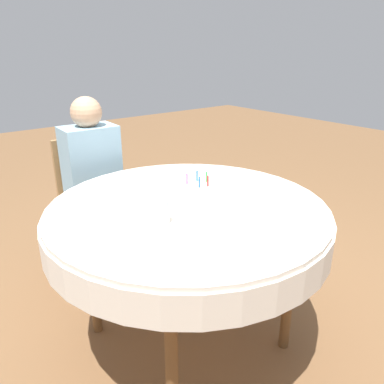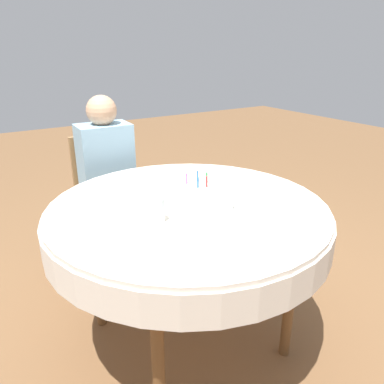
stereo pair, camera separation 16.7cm
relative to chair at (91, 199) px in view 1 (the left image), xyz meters
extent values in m
plane|color=brown|center=(0.05, -0.97, -0.49)|extent=(12.00, 12.00, 0.00)
cylinder|color=silver|center=(0.05, -0.97, 0.26)|extent=(1.27, 1.27, 0.02)
cylinder|color=silver|center=(0.05, -0.97, 0.18)|extent=(1.29, 1.29, 0.14)
cylinder|color=brown|center=(-0.29, -1.32, -0.12)|extent=(0.05, 0.05, 0.74)
cylinder|color=brown|center=(0.40, -1.32, -0.12)|extent=(0.05, 0.05, 0.74)
cylinder|color=brown|center=(-0.29, -0.63, -0.12)|extent=(0.05, 0.05, 0.74)
cylinder|color=brown|center=(0.40, -0.63, -0.12)|extent=(0.05, 0.05, 0.74)
cube|color=#A37A4C|center=(0.00, -0.07, -0.04)|extent=(0.41, 0.41, 0.04)
cube|color=#A37A4C|center=(0.01, 0.12, 0.19)|extent=(0.36, 0.05, 0.42)
cylinder|color=#A37A4C|center=(-0.18, -0.23, -0.27)|extent=(0.04, 0.04, 0.43)
cylinder|color=#A37A4C|center=(0.16, -0.25, -0.27)|extent=(0.04, 0.04, 0.43)
cylinder|color=#A37A4C|center=(-0.17, 0.11, -0.27)|extent=(0.04, 0.04, 0.43)
cylinder|color=#A37A4C|center=(0.18, 0.10, -0.27)|extent=(0.04, 0.04, 0.43)
cylinder|color=tan|center=(-0.09, -0.22, -0.26)|extent=(0.09, 0.09, 0.47)
cylinder|color=tan|center=(0.07, -0.23, -0.26)|extent=(0.09, 0.09, 0.47)
cube|color=#8CB7D1|center=(0.00, -0.07, 0.24)|extent=(0.33, 0.23, 0.52)
sphere|color=tan|center=(0.00, -0.07, 0.58)|extent=(0.19, 0.19, 0.19)
cube|color=white|center=(0.08, -1.03, 0.27)|extent=(0.26, 0.26, 0.00)
cube|color=white|center=(0.08, -1.03, 0.33)|extent=(0.21, 0.21, 0.11)
cylinder|color=green|center=(0.12, -1.02, 0.40)|extent=(0.01, 0.01, 0.05)
cylinder|color=blue|center=(0.10, -0.99, 0.40)|extent=(0.01, 0.01, 0.05)
cylinder|color=#D166B2|center=(0.04, -0.99, 0.40)|extent=(0.01, 0.01, 0.05)
cylinder|color=blue|center=(0.05, -1.06, 0.40)|extent=(0.01, 0.01, 0.05)
cylinder|color=red|center=(0.09, -1.07, 0.40)|extent=(0.01, 0.01, 0.05)
cylinder|color=silver|center=(-0.15, -1.06, 0.32)|extent=(0.07, 0.07, 0.10)
camera|label=1|loc=(-0.90, -2.21, 0.94)|focal=35.00mm
camera|label=2|loc=(-0.76, -2.31, 0.94)|focal=35.00mm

